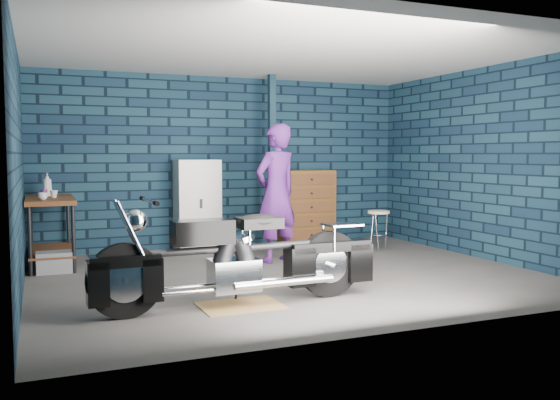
# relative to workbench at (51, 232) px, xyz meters

# --- Properties ---
(ground) EXTENTS (6.00, 6.00, 0.00)m
(ground) POSITION_rel_workbench_xyz_m (2.68, -1.75, -0.46)
(ground) COLOR #514F4C
(ground) RESTS_ON ground
(room_walls) EXTENTS (6.02, 5.01, 2.71)m
(room_walls) POSITION_rel_workbench_xyz_m (2.68, -1.20, 1.45)
(room_walls) COLOR #0F2134
(room_walls) RESTS_ON ground
(support_post) EXTENTS (0.10, 0.10, 2.70)m
(support_post) POSITION_rel_workbench_xyz_m (3.23, 0.20, 0.90)
(support_post) COLOR #102633
(support_post) RESTS_ON ground
(workbench) EXTENTS (0.60, 1.40, 0.91)m
(workbench) POSITION_rel_workbench_xyz_m (0.00, 0.00, 0.00)
(workbench) COLOR brown
(workbench) RESTS_ON ground
(drip_mat) EXTENTS (0.80, 0.61, 0.01)m
(drip_mat) POSITION_rel_workbench_xyz_m (1.66, -2.94, -0.45)
(drip_mat) COLOR olive
(drip_mat) RESTS_ON ground
(motorcycle) EXTENTS (2.46, 0.71, 1.08)m
(motorcycle) POSITION_rel_workbench_xyz_m (1.66, -2.94, 0.08)
(motorcycle) COLOR black
(motorcycle) RESTS_ON ground
(person) EXTENTS (0.81, 0.67, 1.89)m
(person) POSITION_rel_workbench_xyz_m (2.88, -0.84, 0.49)
(person) COLOR #551F76
(person) RESTS_ON ground
(storage_bin) EXTENTS (0.42, 0.30, 0.26)m
(storage_bin) POSITION_rel_workbench_xyz_m (0.02, -0.50, -0.32)
(storage_bin) COLOR gray
(storage_bin) RESTS_ON ground
(locker) EXTENTS (0.65, 0.47, 1.40)m
(locker) POSITION_rel_workbench_xyz_m (2.11, 0.48, 0.24)
(locker) COLOR silver
(locker) RESTS_ON ground
(tool_chest) EXTENTS (0.91, 0.51, 1.22)m
(tool_chest) POSITION_rel_workbench_xyz_m (3.93, 0.48, 0.15)
(tool_chest) COLOR brown
(tool_chest) RESTS_ON ground
(shop_stool) EXTENTS (0.40, 0.40, 0.61)m
(shop_stool) POSITION_rel_workbench_xyz_m (4.70, -0.54, -0.15)
(shop_stool) COLOR beige
(shop_stool) RESTS_ON ground
(cup_a) EXTENTS (0.14, 0.14, 0.09)m
(cup_a) POSITION_rel_workbench_xyz_m (-0.09, -0.39, 0.50)
(cup_a) COLOR beige
(cup_a) RESTS_ON workbench
(cup_b) EXTENTS (0.13, 0.13, 0.10)m
(cup_b) POSITION_rel_workbench_xyz_m (0.05, -0.04, 0.50)
(cup_b) COLOR beige
(cup_b) RESTS_ON workbench
(mug_purple) EXTENTS (0.09, 0.09, 0.11)m
(mug_purple) POSITION_rel_workbench_xyz_m (-0.07, 0.02, 0.51)
(mug_purple) COLOR #651B6C
(mug_purple) RESTS_ON workbench
(bottle) EXTENTS (0.14, 0.14, 0.32)m
(bottle) POSITION_rel_workbench_xyz_m (-0.02, 0.33, 0.61)
(bottle) COLOR gray
(bottle) RESTS_ON workbench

